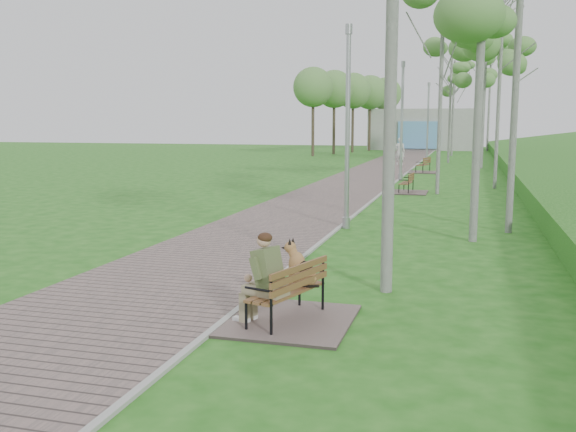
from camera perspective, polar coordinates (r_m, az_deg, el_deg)
name	(u,v)px	position (r m, az deg, el deg)	size (l,w,h in m)	color
ground	(326,239)	(15.29, 3.43, -2.06)	(120.00, 120.00, 0.00)	#1C5C14
walkway	(377,171)	(36.63, 7.95, 4.01)	(3.50, 67.00, 0.04)	#655551
kerb	(409,171)	(36.44, 10.69, 3.93)	(0.10, 67.00, 0.05)	#999993
building_north	(421,129)	(65.84, 11.74, 7.54)	(10.00, 5.20, 4.00)	#9E9E99
bench_main	(282,293)	(8.93, -0.53, -6.86)	(1.72, 1.91, 1.50)	#655551
bench_second	(406,188)	(25.59, 10.46, 2.43)	(1.55, 1.72, 0.95)	#655551
bench_third	(423,169)	(36.01, 11.91, 4.11)	(1.69, 1.88, 1.04)	#655551
lamp_post_near	(347,135)	(16.61, 5.31, 7.17)	(0.20, 0.20, 5.19)	#9B9DA2
lamp_post_second	(402,125)	(30.88, 10.07, 7.94)	(0.21, 0.21, 5.55)	#9B9DA2
lamp_post_third	(428,124)	(48.04, 12.32, 8.00)	(0.22, 0.22, 5.57)	#9B9DA2
pedestrian_near	(400,152)	(41.33, 9.92, 5.66)	(0.65, 0.42, 1.77)	silver
birch_near_b	(502,27)	(28.31, 18.50, 15.67)	(2.44, 2.44, 8.36)	silver
birch_mid_a	(443,17)	(25.53, 13.63, 16.84)	(2.36, 2.36, 8.43)	silver
birch_mid_c	(487,25)	(40.44, 17.26, 15.94)	(2.98, 2.98, 10.62)	silver
birch_far_a	(519,63)	(40.44, 19.82, 12.67)	(2.48, 2.48, 7.81)	silver
birch_far_b	(452,61)	(45.17, 14.35, 13.21)	(2.40, 2.40, 8.62)	silver
birch_far_c	(477,63)	(49.31, 16.43, 12.90)	(2.27, 2.27, 8.83)	silver
birch_distant_a	(454,78)	(54.00, 14.56, 11.78)	(2.53, 2.53, 7.90)	silver
birch_distant_b	(491,59)	(64.76, 17.61, 13.20)	(2.69, 2.69, 10.99)	silver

